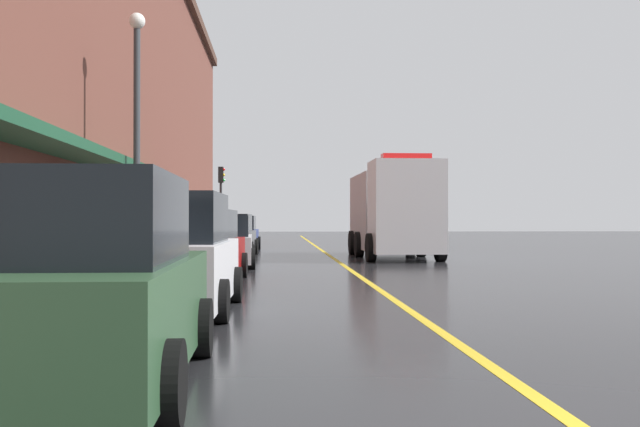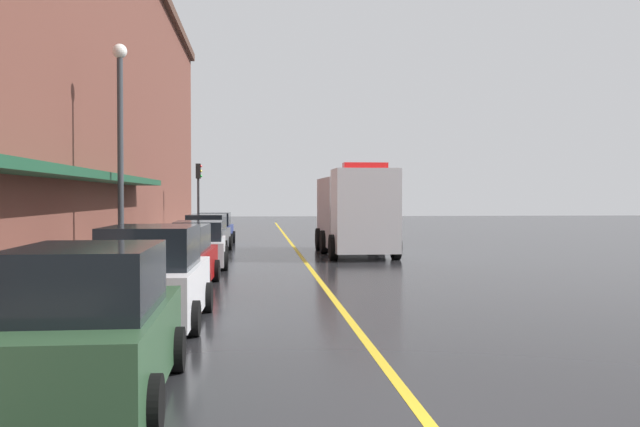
{
  "view_description": "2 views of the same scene",
  "coord_description": "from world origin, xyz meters",
  "px_view_note": "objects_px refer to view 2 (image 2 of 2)",
  "views": [
    {
      "loc": [
        -2.19,
        -4.3,
        1.51
      ],
      "look_at": [
        -0.23,
        27.82,
        1.74
      ],
      "focal_mm": 40.75,
      "sensor_mm": 36.0,
      "label": 1
    },
    {
      "loc": [
        -1.89,
        -6.48,
        2.49
      ],
      "look_at": [
        0.29,
        17.33,
        1.91
      ],
      "focal_mm": 39.98,
      "sensor_mm": 36.0,
      "label": 2
    }
  ],
  "objects_px": {
    "parking_meter_1": "(99,260)",
    "street_lamp_left": "(120,133)",
    "parked_car_1": "(153,279)",
    "parking_meter_3": "(9,297)",
    "parked_car_5": "(215,230)",
    "parked_car_0": "(91,330)",
    "parked_car_4": "(207,235)",
    "parked_car_2": "(177,259)",
    "parked_car_3": "(199,245)",
    "box_truck": "(354,212)",
    "parking_meter_0": "(132,247)",
    "traffic_light_near": "(198,185)",
    "parking_meter_2": "(29,289)"
  },
  "relations": [
    {
      "from": "parking_meter_1",
      "to": "street_lamp_left",
      "type": "xyz_separation_m",
      "value": [
        -0.6,
        5.86,
        3.34
      ]
    },
    {
      "from": "parked_car_1",
      "to": "parking_meter_3",
      "type": "relative_size",
      "value": 3.24
    },
    {
      "from": "parked_car_5",
      "to": "street_lamp_left",
      "type": "relative_size",
      "value": 0.6
    },
    {
      "from": "parked_car_0",
      "to": "street_lamp_left",
      "type": "xyz_separation_m",
      "value": [
        -2.08,
        13.3,
        3.52
      ]
    },
    {
      "from": "parked_car_1",
      "to": "parked_car_4",
      "type": "xyz_separation_m",
      "value": [
        -0.11,
        17.43,
        -0.09
      ]
    },
    {
      "from": "parked_car_5",
      "to": "parking_meter_3",
      "type": "bearing_deg",
      "value": 177.95
    },
    {
      "from": "parked_car_1",
      "to": "street_lamp_left",
      "type": "relative_size",
      "value": 0.62
    },
    {
      "from": "parked_car_2",
      "to": "parking_meter_1",
      "type": "xyz_separation_m",
      "value": [
        -1.39,
        -3.12,
        0.26
      ]
    },
    {
      "from": "parked_car_3",
      "to": "parking_meter_3",
      "type": "relative_size",
      "value": 3.58
    },
    {
      "from": "parked_car_0",
      "to": "box_truck",
      "type": "xyz_separation_m",
      "value": [
        6.21,
        21.38,
        0.92
      ]
    },
    {
      "from": "parked_car_3",
      "to": "parking_meter_1",
      "type": "relative_size",
      "value": 3.58
    },
    {
      "from": "parked_car_3",
      "to": "parked_car_5",
      "type": "distance_m",
      "value": 11.4
    },
    {
      "from": "parking_meter_0",
      "to": "box_truck",
      "type": "bearing_deg",
      "value": 51.4
    },
    {
      "from": "parked_car_0",
      "to": "parked_car_2",
      "type": "distance_m",
      "value": 10.55
    },
    {
      "from": "parked_car_0",
      "to": "parking_meter_1",
      "type": "distance_m",
      "value": 7.59
    },
    {
      "from": "parked_car_5",
      "to": "traffic_light_near",
      "type": "bearing_deg",
      "value": 12.19
    },
    {
      "from": "parked_car_1",
      "to": "box_truck",
      "type": "xyz_separation_m",
      "value": [
        6.21,
        16.12,
        0.91
      ]
    },
    {
      "from": "parking_meter_0",
      "to": "parking_meter_2",
      "type": "bearing_deg",
      "value": -90.0
    },
    {
      "from": "parked_car_2",
      "to": "parking_meter_0",
      "type": "xyz_separation_m",
      "value": [
        -1.39,
        1.19,
        0.26
      ]
    },
    {
      "from": "parking_meter_0",
      "to": "traffic_light_near",
      "type": "distance_m",
      "value": 23.06
    },
    {
      "from": "parked_car_1",
      "to": "parked_car_3",
      "type": "bearing_deg",
      "value": 1.33
    },
    {
      "from": "parked_car_4",
      "to": "parking_meter_1",
      "type": "distance_m",
      "value": 15.31
    },
    {
      "from": "parked_car_0",
      "to": "street_lamp_left",
      "type": "bearing_deg",
      "value": 8.22
    },
    {
      "from": "parked_car_0",
      "to": "parking_meter_3",
      "type": "height_order",
      "value": "parked_car_0"
    },
    {
      "from": "parked_car_2",
      "to": "traffic_light_near",
      "type": "distance_m",
      "value": 24.3
    },
    {
      "from": "parked_car_0",
      "to": "traffic_light_near",
      "type": "xyz_separation_m",
      "value": [
        -1.42,
        34.71,
        2.28
      ]
    },
    {
      "from": "parked_car_2",
      "to": "parking_meter_1",
      "type": "distance_m",
      "value": 3.42
    },
    {
      "from": "parked_car_1",
      "to": "parking_meter_0",
      "type": "height_order",
      "value": "parked_car_1"
    },
    {
      "from": "parked_car_3",
      "to": "traffic_light_near",
      "type": "height_order",
      "value": "traffic_light_near"
    },
    {
      "from": "parked_car_4",
      "to": "parking_meter_2",
      "type": "xyz_separation_m",
      "value": [
        -1.37,
        -20.19,
        0.26
      ]
    },
    {
      "from": "traffic_light_near",
      "to": "parked_car_0",
      "type": "bearing_deg",
      "value": -87.65
    },
    {
      "from": "street_lamp_left",
      "to": "parking_meter_0",
      "type": "bearing_deg",
      "value": -68.98
    },
    {
      "from": "parked_car_5",
      "to": "parking_meter_3",
      "type": "relative_size",
      "value": 3.12
    },
    {
      "from": "parking_meter_2",
      "to": "parked_car_0",
      "type": "bearing_deg",
      "value": -59.23
    },
    {
      "from": "parked_car_4",
      "to": "parked_car_5",
      "type": "relative_size",
      "value": 1.16
    },
    {
      "from": "parked_car_0",
      "to": "parked_car_3",
      "type": "height_order",
      "value": "parked_car_0"
    },
    {
      "from": "box_truck",
      "to": "parked_car_2",
      "type": "bearing_deg",
      "value": -30.93
    },
    {
      "from": "parking_meter_1",
      "to": "parking_meter_2",
      "type": "relative_size",
      "value": 1.0
    },
    {
      "from": "parked_car_2",
      "to": "parked_car_3",
      "type": "xyz_separation_m",
      "value": [
        0.11,
        5.94,
        -0.04
      ]
    },
    {
      "from": "parking_meter_3",
      "to": "parking_meter_2",
      "type": "bearing_deg",
      "value": 90.0
    },
    {
      "from": "parking_meter_3",
      "to": "street_lamp_left",
      "type": "distance_m",
      "value": 12.16
    },
    {
      "from": "parked_car_2",
      "to": "parked_car_3",
      "type": "distance_m",
      "value": 5.94
    },
    {
      "from": "parked_car_4",
      "to": "parked_car_2",
      "type": "bearing_deg",
      "value": -177.96
    },
    {
      "from": "parked_car_1",
      "to": "traffic_light_near",
      "type": "xyz_separation_m",
      "value": [
        -1.42,
        29.45,
        2.27
      ]
    },
    {
      "from": "parked_car_4",
      "to": "traffic_light_near",
      "type": "distance_m",
      "value": 12.32
    },
    {
      "from": "parked_car_1",
      "to": "traffic_light_near",
      "type": "bearing_deg",
      "value": 4.16
    },
    {
      "from": "parked_car_2",
      "to": "traffic_light_near",
      "type": "height_order",
      "value": "traffic_light_near"
    },
    {
      "from": "parking_meter_0",
      "to": "parking_meter_1",
      "type": "distance_m",
      "value": 4.3
    },
    {
      "from": "parking_meter_3",
      "to": "parked_car_2",
      "type": "bearing_deg",
      "value": 81.18
    },
    {
      "from": "parking_meter_0",
      "to": "traffic_light_near",
      "type": "height_order",
      "value": "traffic_light_near"
    }
  ]
}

